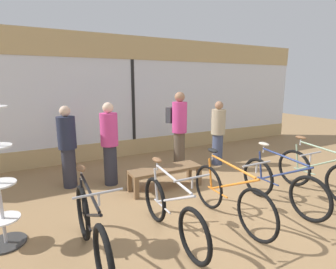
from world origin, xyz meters
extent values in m
plane|color=#99754C|center=(0.00, 0.00, 0.00)|extent=(24.00, 24.00, 0.00)
cube|color=tan|center=(0.00, 3.76, 0.23)|extent=(12.00, 0.08, 0.45)
cube|color=white|center=(0.00, 3.76, 1.52)|extent=(12.00, 0.04, 2.15)
cube|color=tan|center=(0.00, 3.76, 2.90)|extent=(12.00, 0.08, 0.60)
cube|color=black|center=(0.00, 3.73, 1.52)|extent=(0.08, 0.02, 2.15)
torus|color=black|center=(-2.00, 0.29, 0.36)|extent=(0.06, 0.72, 0.72)
torus|color=black|center=(-2.00, -0.79, 0.36)|extent=(0.06, 0.72, 0.72)
cylinder|color=black|center=(-2.00, -0.29, 0.60)|extent=(0.03, 1.01, 0.51)
cylinder|color=black|center=(-2.00, 0.25, 0.60)|extent=(0.03, 0.11, 0.49)
cylinder|color=black|center=(-2.00, -0.26, 0.87)|extent=(0.03, 0.94, 0.10)
cylinder|color=black|center=(-2.00, 0.04, 0.36)|extent=(0.03, 0.49, 0.03)
cylinder|color=#B2B2B7|center=(-2.00, 0.21, 0.91)|extent=(0.02, 0.02, 0.14)
ellipsoid|color=brown|center=(-2.00, 0.21, 0.99)|extent=(0.11, 0.22, 0.06)
cylinder|color=#B2B2B7|center=(-2.00, -0.73, 0.97)|extent=(0.02, 0.02, 0.12)
cylinder|color=#ADADB2|center=(-2.00, -0.73, 1.03)|extent=(0.46, 0.02, 0.02)
torus|color=black|center=(-0.98, 0.25, 0.33)|extent=(0.06, 0.66, 0.66)
torus|color=black|center=(-0.98, -0.79, 0.33)|extent=(0.06, 0.66, 0.66)
cylinder|color=#BCBCC1|center=(-0.98, -0.31, 0.57)|extent=(0.03, 0.98, 0.51)
cylinder|color=#BCBCC1|center=(-0.98, 0.21, 0.57)|extent=(0.03, 0.11, 0.49)
cylinder|color=#BCBCC1|center=(-0.98, -0.28, 0.84)|extent=(0.03, 0.91, 0.10)
cylinder|color=#BCBCC1|center=(-0.98, 0.02, 0.33)|extent=(0.03, 0.47, 0.03)
cylinder|color=#B2B2B7|center=(-0.98, 0.17, 0.88)|extent=(0.02, 0.02, 0.14)
ellipsoid|color=brown|center=(-0.98, 0.17, 0.96)|extent=(0.11, 0.22, 0.06)
cylinder|color=#B2B2B7|center=(-0.98, -0.73, 0.94)|extent=(0.02, 0.02, 0.12)
cylinder|color=#ADADB2|center=(-0.98, -0.73, 1.00)|extent=(0.46, 0.02, 0.02)
torus|color=black|center=(-0.04, 0.22, 0.35)|extent=(0.05, 0.71, 0.71)
torus|color=black|center=(-0.04, -0.82, 0.35)|extent=(0.05, 0.71, 0.71)
cylinder|color=orange|center=(-0.04, -0.34, 0.59)|extent=(0.03, 0.97, 0.51)
cylinder|color=orange|center=(-0.04, 0.18, 0.59)|extent=(0.03, 0.11, 0.49)
cylinder|color=orange|center=(-0.04, -0.31, 0.87)|extent=(0.03, 0.90, 0.10)
cylinder|color=orange|center=(-0.04, -0.01, 0.35)|extent=(0.03, 0.47, 0.03)
cylinder|color=#B2B2B7|center=(-0.04, 0.14, 0.90)|extent=(0.02, 0.02, 0.14)
ellipsoid|color=black|center=(-0.04, 0.14, 0.98)|extent=(0.11, 0.22, 0.06)
cylinder|color=#B2B2B7|center=(-0.04, -0.76, 0.96)|extent=(0.02, 0.02, 0.12)
cylinder|color=#ADADB2|center=(-0.04, -0.76, 1.02)|extent=(0.46, 0.02, 0.02)
torus|color=black|center=(1.03, 0.18, 0.35)|extent=(0.06, 0.69, 0.69)
torus|color=black|center=(1.03, -0.82, 0.35)|extent=(0.06, 0.69, 0.69)
cylinder|color=navy|center=(1.03, -0.36, 0.59)|extent=(0.03, 0.93, 0.51)
cylinder|color=navy|center=(1.03, 0.14, 0.59)|extent=(0.03, 0.11, 0.49)
cylinder|color=navy|center=(1.03, -0.33, 0.86)|extent=(0.03, 0.86, 0.10)
cylinder|color=navy|center=(1.03, -0.04, 0.35)|extent=(0.03, 0.45, 0.03)
cylinder|color=#B2B2B7|center=(1.03, 0.10, 0.90)|extent=(0.02, 0.02, 0.14)
ellipsoid|color=#B2A893|center=(1.03, 0.10, 0.98)|extent=(0.11, 0.22, 0.06)
cylinder|color=#B2B2B7|center=(1.03, -0.76, 0.96)|extent=(0.02, 0.02, 0.12)
cylinder|color=#ADADB2|center=(1.03, -0.76, 1.02)|extent=(0.46, 0.02, 0.02)
torus|color=black|center=(2.02, 0.19, 0.36)|extent=(0.06, 0.72, 0.72)
cylinder|color=gray|center=(2.02, -0.34, 0.60)|extent=(0.03, 0.92, 0.51)
cylinder|color=gray|center=(2.02, 0.15, 0.60)|extent=(0.03, 0.11, 0.49)
cylinder|color=gray|center=(2.02, -0.31, 0.87)|extent=(0.03, 0.84, 0.10)
cylinder|color=gray|center=(2.02, -0.03, 0.36)|extent=(0.03, 0.44, 0.03)
cylinder|color=#B2B2B7|center=(2.02, 0.11, 0.91)|extent=(0.02, 0.02, 0.14)
ellipsoid|color=brown|center=(2.02, 0.11, 0.99)|extent=(0.11, 0.22, 0.06)
cylinder|color=#333333|center=(-2.92, 0.60, 0.01)|extent=(0.48, 0.48, 0.03)
cylinder|color=white|center=(-2.92, 0.60, 0.35)|extent=(0.40, 0.40, 0.02)
cube|color=brown|center=(-0.31, 1.24, 0.39)|extent=(1.40, 0.44, 0.05)
cube|color=brown|center=(-0.97, 1.06, 0.18)|extent=(0.08, 0.08, 0.36)
cube|color=brown|center=(0.35, 1.06, 0.18)|extent=(0.08, 0.08, 0.36)
cube|color=brown|center=(-0.97, 1.42, 0.18)|extent=(0.08, 0.08, 0.36)
cube|color=brown|center=(0.35, 1.42, 0.18)|extent=(0.08, 0.08, 0.36)
cylinder|color=#2D2D38|center=(-1.18, 1.93, 0.40)|extent=(0.36, 0.36, 0.80)
cylinder|color=#D13D84|center=(-1.18, 1.93, 1.12)|extent=(0.47, 0.47, 0.64)
sphere|color=beige|center=(-1.18, 1.93, 1.54)|extent=(0.21, 0.21, 0.21)
cylinder|color=#424C6B|center=(1.53, 1.98, 0.38)|extent=(0.36, 0.36, 0.77)
cylinder|color=tan|center=(1.53, 1.98, 1.07)|extent=(0.46, 0.46, 0.61)
sphere|color=#9E7051|center=(1.53, 1.98, 1.47)|extent=(0.20, 0.20, 0.20)
cylinder|color=#2D2D38|center=(-1.93, 2.18, 0.39)|extent=(0.37, 0.37, 0.78)
cylinder|color=#23283D|center=(-1.93, 2.18, 1.08)|extent=(0.48, 0.48, 0.61)
sphere|color=beige|center=(-1.93, 2.18, 1.49)|extent=(0.20, 0.20, 0.20)
cylinder|color=brown|center=(0.51, 2.11, 0.44)|extent=(0.35, 0.35, 0.88)
cylinder|color=#D13D84|center=(0.51, 2.11, 1.23)|extent=(0.46, 0.46, 0.70)
sphere|color=#9E7051|center=(0.51, 2.11, 1.69)|extent=(0.23, 0.23, 0.23)
cube|color=#38383D|center=(0.40, 2.33, 1.26)|extent=(0.28, 0.23, 0.36)
camera|label=1|loc=(-2.48, -3.01, 2.04)|focal=28.00mm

